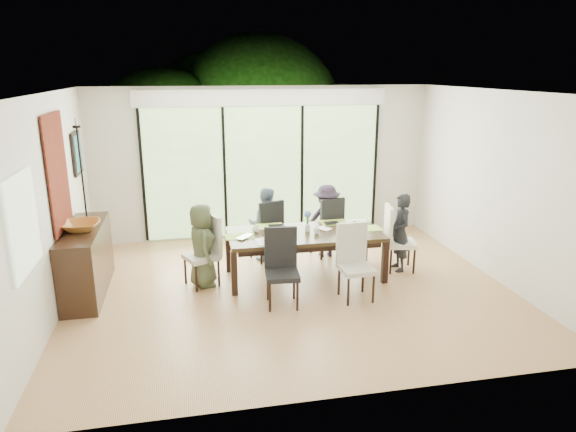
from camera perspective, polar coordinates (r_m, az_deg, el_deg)
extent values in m
cube|color=#95613B|center=(7.27, 0.39, -8.18)|extent=(6.00, 5.00, 0.01)
cube|color=white|center=(6.63, 0.44, 13.70)|extent=(6.00, 5.00, 0.01)
cube|color=beige|center=(9.24, -2.76, 5.89)|extent=(6.00, 0.02, 2.70)
cube|color=white|center=(4.50, 6.93, -5.24)|extent=(6.00, 0.02, 2.70)
cube|color=beige|center=(6.89, -24.91, 0.88)|extent=(0.02, 5.00, 2.70)
cube|color=silver|center=(7.98, 22.11, 3.10)|extent=(0.02, 5.00, 2.70)
cube|color=#598C3F|center=(9.23, -2.71, 4.93)|extent=(4.20, 0.02, 2.30)
cube|color=white|center=(9.06, -2.81, 13.01)|extent=(4.40, 0.06, 0.28)
cube|color=black|center=(9.15, -15.84, 4.24)|extent=(0.05, 0.04, 2.30)
cube|color=black|center=(9.15, -7.06, 4.72)|extent=(0.05, 0.04, 2.30)
cube|color=black|center=(9.35, 1.56, 5.09)|extent=(0.05, 0.04, 2.30)
cube|color=black|center=(9.75, 9.64, 5.32)|extent=(0.05, 0.04, 2.30)
cube|color=#8CAD7F|center=(5.73, -27.33, -0.73)|extent=(0.02, 0.90, 1.00)
cube|color=brown|center=(10.43, -3.39, -0.85)|extent=(6.00, 1.80, 0.10)
cube|color=brown|center=(11.04, -4.03, 3.31)|extent=(6.00, 0.08, 0.06)
sphere|color=#14380F|center=(11.80, -13.54, 8.12)|extent=(3.20, 3.20, 3.20)
sphere|color=#14380F|center=(12.47, -3.25, 10.61)|extent=(4.00, 4.00, 4.00)
sphere|color=#14380F|center=(12.15, 5.85, 7.84)|extent=(2.80, 2.80, 2.80)
sphere|color=#14380F|center=(13.08, -8.09, 9.94)|extent=(3.60, 3.60, 3.60)
cube|color=black|center=(7.45, 1.89, -2.03)|extent=(2.22, 1.02, 0.06)
cube|color=black|center=(7.48, 1.89, -2.64)|extent=(2.03, 0.83, 0.09)
cube|color=black|center=(7.01, -6.00, -6.33)|extent=(0.08, 0.08, 0.64)
cube|color=black|center=(7.50, 10.72, -5.02)|extent=(0.08, 0.08, 0.64)
cube|color=black|center=(7.81, -6.61, -3.96)|extent=(0.08, 0.08, 0.64)
cube|color=black|center=(8.25, 8.52, -2.93)|extent=(0.08, 0.08, 0.64)
imported|color=#454F34|center=(7.29, -9.53, -3.23)|extent=(0.41, 0.59, 1.19)
imported|color=black|center=(7.93, 12.37, -1.81)|extent=(0.36, 0.56, 1.19)
imported|color=slate|center=(8.17, -2.51, -0.92)|extent=(0.61, 0.45, 1.19)
imported|color=#281E2D|center=(8.37, 4.27, -0.52)|extent=(0.59, 0.40, 1.19)
cube|color=#76A33A|center=(7.29, -5.40, -2.25)|extent=(0.41, 0.30, 0.01)
cube|color=#94BF44|center=(7.71, 8.79, -1.37)|extent=(0.41, 0.30, 0.01)
cube|color=#91BA42|center=(7.73, -2.03, -1.12)|extent=(0.41, 0.30, 0.01)
cube|color=olive|center=(7.95, 5.10, -0.70)|extent=(0.41, 0.30, 0.01)
cube|color=white|center=(7.06, -1.91, -2.81)|extent=(0.41, 0.30, 0.01)
cube|color=black|center=(7.70, -1.23, -1.13)|extent=(0.24, 0.17, 0.01)
cube|color=black|center=(7.89, 4.86, -0.77)|extent=(0.22, 0.16, 0.01)
cube|color=white|center=(7.58, 7.14, -1.60)|extent=(0.28, 0.20, 0.00)
cube|color=white|center=(7.06, -1.91, -2.71)|extent=(0.24, 0.24, 0.02)
cube|color=#C64E17|center=(7.05, -1.91, -2.58)|extent=(0.18, 0.18, 0.01)
cylinder|color=silver|center=(7.48, 2.18, -1.29)|extent=(0.07, 0.07, 0.11)
cylinder|color=#337226|center=(7.45, 2.19, -0.48)|extent=(0.04, 0.04, 0.15)
sphere|color=#556DD4|center=(7.43, 2.20, 0.21)|extent=(0.10, 0.10, 0.10)
imported|color=silver|center=(7.21, -4.52, -2.38)|extent=(0.35, 0.36, 0.02)
imported|color=white|center=(7.45, -3.62, -1.48)|extent=(0.15, 0.15, 0.09)
imported|color=white|center=(7.37, 3.21, -1.68)|extent=(0.13, 0.13, 0.08)
imported|color=white|center=(7.73, 7.51, -0.92)|extent=(0.12, 0.12, 0.09)
imported|color=white|center=(7.54, 3.66, -1.54)|extent=(0.24, 0.26, 0.02)
cube|color=black|center=(7.53, -21.49, -4.63)|extent=(0.46, 1.65, 0.93)
imported|color=#955820|center=(7.27, -22.04, -1.04)|extent=(0.49, 0.49, 0.12)
cylinder|color=black|center=(7.71, -21.43, -0.35)|extent=(0.10, 0.10, 0.04)
cylinder|color=black|center=(7.56, -21.93, 4.37)|extent=(0.02, 0.02, 1.29)
cylinder|color=black|center=(7.47, -22.44, 9.16)|extent=(0.10, 0.10, 0.03)
cylinder|color=silver|center=(7.47, -22.49, 9.62)|extent=(0.04, 0.04, 0.10)
cube|color=maroon|center=(7.19, -24.22, 4.41)|extent=(0.02, 1.00, 1.50)
cube|color=black|center=(8.44, -22.42, 6.48)|extent=(0.03, 0.55, 0.65)
cube|color=#1A4E54|center=(8.43, -22.28, 6.50)|extent=(0.01, 0.45, 0.55)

